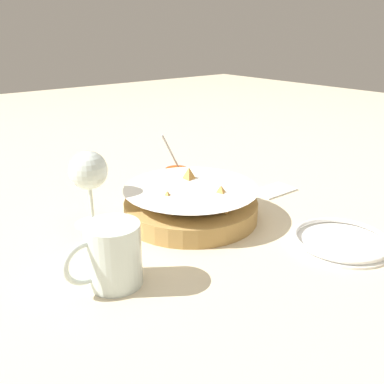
{
  "coord_description": "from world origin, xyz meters",
  "views": [
    {
      "loc": [
        0.47,
        0.61,
        0.36
      ],
      "look_at": [
        -0.03,
        0.0,
        0.06
      ],
      "focal_mm": 40.0,
      "sensor_mm": 36.0,
      "label": 1
    }
  ],
  "objects_px": {
    "sauce_cup": "(177,174)",
    "wine_glass": "(89,173)",
    "side_plate": "(341,240)",
    "food_basket": "(192,205)",
    "beer_mug": "(113,257)"
  },
  "relations": [
    {
      "from": "sauce_cup",
      "to": "wine_glass",
      "type": "relative_size",
      "value": 0.85
    },
    {
      "from": "sauce_cup",
      "to": "side_plate",
      "type": "distance_m",
      "value": 0.45
    },
    {
      "from": "wine_glass",
      "to": "food_basket",
      "type": "bearing_deg",
      "value": 147.74
    },
    {
      "from": "sauce_cup",
      "to": "beer_mug",
      "type": "xyz_separation_m",
      "value": [
        0.35,
        0.31,
        0.03
      ]
    },
    {
      "from": "beer_mug",
      "to": "wine_glass",
      "type": "bearing_deg",
      "value": -108.79
    },
    {
      "from": "wine_glass",
      "to": "sauce_cup",
      "type": "bearing_deg",
      "value": -161.1
    },
    {
      "from": "food_basket",
      "to": "side_plate",
      "type": "distance_m",
      "value": 0.29
    },
    {
      "from": "wine_glass",
      "to": "beer_mug",
      "type": "height_order",
      "value": "wine_glass"
    },
    {
      "from": "beer_mug",
      "to": "side_plate",
      "type": "distance_m",
      "value": 0.4
    },
    {
      "from": "sauce_cup",
      "to": "food_basket",
      "type": "bearing_deg",
      "value": 60.47
    },
    {
      "from": "wine_glass",
      "to": "beer_mug",
      "type": "bearing_deg",
      "value": 71.21
    },
    {
      "from": "food_basket",
      "to": "side_plate",
      "type": "bearing_deg",
      "value": 118.23
    },
    {
      "from": "wine_glass",
      "to": "beer_mug",
      "type": "distance_m",
      "value": 0.23
    },
    {
      "from": "sauce_cup",
      "to": "side_plate",
      "type": "xyz_separation_m",
      "value": [
        -0.02,
        0.45,
        -0.01
      ]
    },
    {
      "from": "side_plate",
      "to": "wine_glass",
      "type": "bearing_deg",
      "value": -49.81
    }
  ]
}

